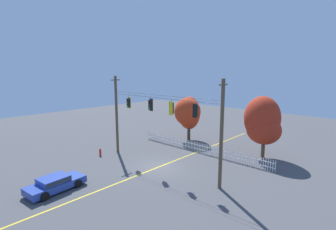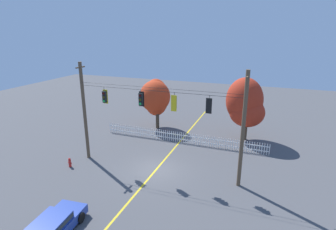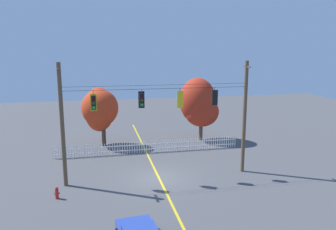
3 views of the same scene
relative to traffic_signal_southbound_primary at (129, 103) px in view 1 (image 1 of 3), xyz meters
The scene contains 12 objects.
ground 7.37m from the traffic_signal_southbound_primary, ahead, with size 80.00×80.00×0.00m, color #4C4C4F.
lane_centerline_stripe 7.36m from the traffic_signal_southbound_primary, ahead, with size 0.16×36.00×0.01m, color gold.
signal_support_span 4.73m from the traffic_signal_southbound_primary, ahead, with size 13.58×1.10×8.59m.
traffic_signal_southbound_primary is the anchor object (origin of this frame).
traffic_signal_northbound_secondary 3.31m from the traffic_signal_southbound_primary, ahead, with size 0.43×0.38×1.36m.
traffic_signal_westbound_side 6.07m from the traffic_signal_southbound_primary, ahead, with size 0.43×0.38×1.41m.
traffic_signal_northbound_primary 8.70m from the traffic_signal_southbound_primary, ahead, with size 0.43×0.38×1.30m.
white_picket_fence 9.41m from the traffic_signal_southbound_primary, 52.54° to the left, with size 17.02×0.06×1.11m.
autumn_maple_near_fence 9.83m from the traffic_signal_southbound_primary, 87.52° to the left, with size 3.54×3.60×5.75m.
autumn_maple_mid 14.23m from the traffic_signal_southbound_primary, 41.84° to the left, with size 4.03×3.73×6.54m.
parked_car 10.58m from the traffic_signal_southbound_primary, 77.27° to the right, with size 2.30×4.49×1.15m.
fire_hydrant 6.34m from the traffic_signal_southbound_primary, 140.56° to the right, with size 0.38×0.22×0.80m.
Camera 1 is at (16.39, -16.59, 9.19)m, focal length 27.20 mm.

